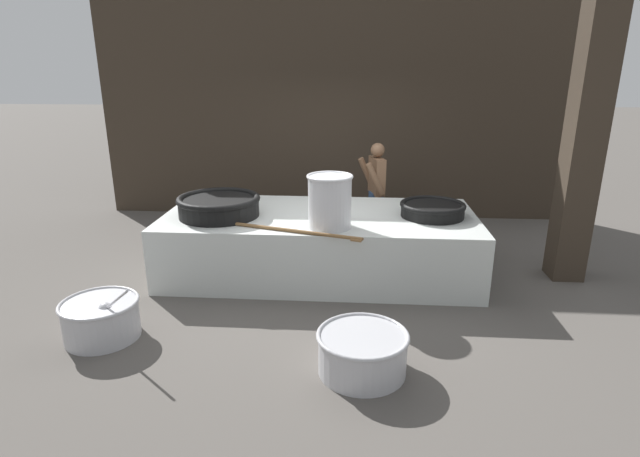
% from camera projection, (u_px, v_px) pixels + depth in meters
% --- Properties ---
extents(ground_plane, '(60.00, 60.00, 0.00)m').
position_uv_depth(ground_plane, '(320.00, 271.00, 6.55)').
color(ground_plane, '#56514C').
extents(back_wall, '(8.06, 0.24, 4.28)m').
position_uv_depth(back_wall, '(332.00, 93.00, 8.53)').
color(back_wall, '#382D23').
rests_on(back_wall, ground_plane).
extents(support_pillar, '(0.38, 0.38, 4.28)m').
position_uv_depth(support_pillar, '(590.00, 105.00, 5.75)').
color(support_pillar, '#382D23').
rests_on(support_pillar, ground_plane).
extents(hearth_platform, '(3.91, 1.77, 0.79)m').
position_uv_depth(hearth_platform, '(320.00, 243.00, 6.43)').
color(hearth_platform, silver).
rests_on(hearth_platform, ground_plane).
extents(giant_wok_near, '(1.03, 1.03, 0.26)m').
position_uv_depth(giant_wok_near, '(219.00, 205.00, 6.17)').
color(giant_wok_near, black).
rests_on(giant_wok_near, hearth_platform).
extents(giant_wok_far, '(0.81, 0.81, 0.18)m').
position_uv_depth(giant_wok_far, '(433.00, 209.00, 6.17)').
color(giant_wok_far, black).
rests_on(giant_wok_far, hearth_platform).
extents(stock_pot, '(0.53, 0.53, 0.61)m').
position_uv_depth(stock_pot, '(330.00, 201.00, 5.68)').
color(stock_pot, silver).
rests_on(stock_pot, hearth_platform).
extents(stirring_paddle, '(1.52, 0.52, 0.04)m').
position_uv_depth(stirring_paddle, '(300.00, 232.00, 5.55)').
color(stirring_paddle, brown).
rests_on(stirring_paddle, hearth_platform).
extents(cook, '(0.43, 0.59, 1.50)m').
position_uv_depth(cook, '(376.00, 189.00, 7.54)').
color(cook, brown).
rests_on(cook, ground_plane).
extents(prep_bowl_vegetables, '(0.87, 0.75, 0.69)m').
position_uv_depth(prep_bowl_vegetables, '(101.00, 317.00, 4.89)').
color(prep_bowl_vegetables, '#B7B7BC').
rests_on(prep_bowl_vegetables, ground_plane).
extents(prep_bowl_meat, '(0.81, 0.81, 0.38)m').
position_uv_depth(prep_bowl_meat, '(362.00, 351.00, 4.34)').
color(prep_bowl_meat, '#B7B7BC').
rests_on(prep_bowl_meat, ground_plane).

